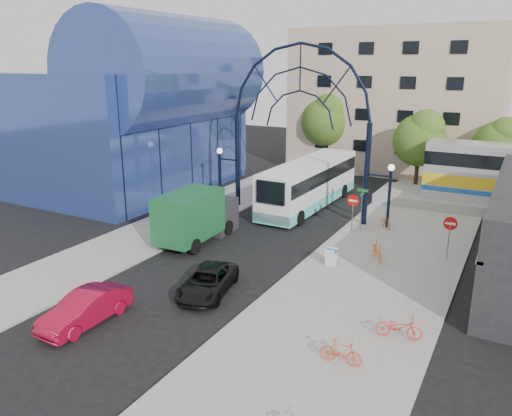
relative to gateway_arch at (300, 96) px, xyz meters
The scene contains 21 objects.
ground 16.41m from the gateway_arch, 90.00° to the right, with size 120.00×120.00×0.00m, color black.
sidewalk_east 15.37m from the gateway_arch, 51.34° to the right, with size 8.00×56.00×0.12m, color gray.
plaza_west 13.36m from the gateway_arch, 129.09° to the right, with size 5.00×50.00×0.12m, color gray.
gateway_arch is the anchor object (origin of this frame).
stop_sign 8.37m from the gateway_arch, 22.63° to the right, with size 0.80×0.07×2.50m.
do_not_enter_sign 13.43m from the gateway_arch, 19.99° to the right, with size 0.76×0.07×2.48m.
street_name_sign 8.38m from the gateway_arch, 15.07° to the right, with size 0.70×0.70×2.80m.
sandwich_board 12.52m from the gateway_arch, 55.09° to the right, with size 0.55×0.61×0.99m.
transit_hall 15.45m from the gateway_arch, behind, with size 16.50×18.00×14.50m.
apartment_block 21.12m from the gateway_arch, 84.55° to the left, with size 20.00×12.10×14.00m.
tree_north_a 13.98m from the gateway_arch, 62.83° to the left, with size 4.48×4.48×7.00m.
tree_north_b 16.72m from the gateway_arch, 103.68° to the left, with size 5.12×5.12×8.00m.
tree_north_c 18.95m from the gateway_arch, 48.96° to the left, with size 4.16×4.16×6.50m.
city_bus 7.23m from the gateway_arch, 93.21° to the left, with size 3.24×12.87×3.51m.
green_truck 11.02m from the gateway_arch, 112.21° to the right, with size 2.71×6.56×3.27m.
black_suv 16.05m from the gateway_arch, 83.85° to the right, with size 2.01×4.36×1.21m, color black.
red_sedan 20.39m from the gateway_arch, 94.39° to the right, with size 1.49×4.28×1.41m, color maroon.
bike_near_a 10.36m from the gateway_arch, ahead, with size 0.55×1.58×0.83m, color orange.
bike_near_b 12.45m from the gateway_arch, 38.15° to the right, with size 0.52×1.84×1.10m, color orange.
bike_far_a 19.10m from the gateway_arch, 52.37° to the right, with size 0.64×1.84×0.97m, color red.
bike_far_b 20.53m from the gateway_arch, 61.00° to the right, with size 0.45×1.59×0.96m, color #CD4829.
Camera 1 is at (14.09, -18.07, 10.77)m, focal length 35.00 mm.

